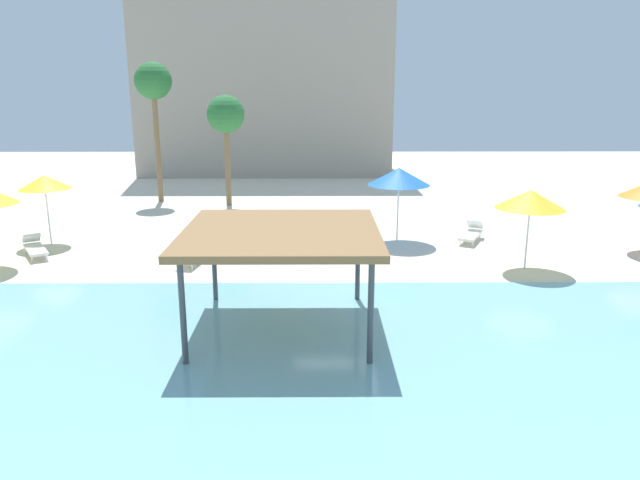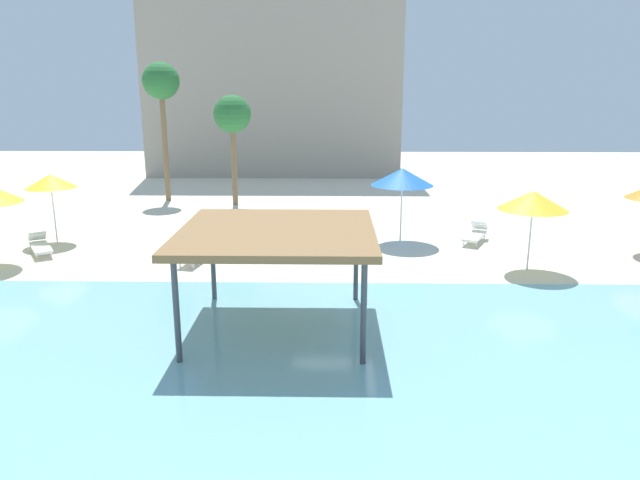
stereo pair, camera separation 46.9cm
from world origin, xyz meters
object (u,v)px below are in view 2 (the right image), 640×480
at_px(lounge_chair_2, 341,244).
at_px(palm_tree_0, 161,85).
at_px(lounge_chair_1, 197,252).
at_px(beach_umbrella_blue_5, 402,177).
at_px(lounge_chair_4, 40,245).
at_px(beach_umbrella_yellow_0, 50,181).
at_px(palm_tree_1, 232,116).
at_px(lounge_chair_3, 476,234).
at_px(beach_umbrella_yellow_2, 533,200).
at_px(shade_pavilion, 277,235).

xyz_separation_m(lounge_chair_2, palm_tree_0, (-9.22, 10.26, 5.75)).
height_order(lounge_chair_1, lounge_chair_2, same).
xyz_separation_m(beach_umbrella_blue_5, lounge_chair_4, (-13.56, -1.97, -2.28)).
bearing_deg(beach_umbrella_yellow_0, lounge_chair_4, -85.03).
distance_m(lounge_chair_4, palm_tree_1, 11.90).
relative_size(lounge_chair_1, palm_tree_1, 0.35).
distance_m(lounge_chair_2, lounge_chair_3, 5.66).
bearing_deg(lounge_chair_2, palm_tree_0, -147.67).
distance_m(beach_umbrella_yellow_0, palm_tree_1, 10.03).
relative_size(beach_umbrella_yellow_0, lounge_chair_1, 1.37).
height_order(beach_umbrella_blue_5, palm_tree_1, palm_tree_1).
relative_size(lounge_chair_2, lounge_chair_3, 1.00).
height_order(beach_umbrella_yellow_2, lounge_chair_1, beach_umbrella_yellow_2).
bearing_deg(palm_tree_1, lounge_chair_2, -59.62).
relative_size(shade_pavilion, lounge_chair_2, 2.44).
relative_size(beach_umbrella_yellow_0, palm_tree_0, 0.37).
xyz_separation_m(beach_umbrella_blue_5, lounge_chair_3, (3.01, 0.06, -2.28)).
relative_size(shade_pavilion, palm_tree_1, 0.86).
bearing_deg(lounge_chair_3, lounge_chair_4, -56.77).
bearing_deg(beach_umbrella_yellow_0, beach_umbrella_blue_5, 1.16).
relative_size(beach_umbrella_blue_5, lounge_chair_1, 1.49).
relative_size(beach_umbrella_blue_5, lounge_chair_4, 1.54).
relative_size(lounge_chair_3, lounge_chair_4, 1.03).
xyz_separation_m(lounge_chair_2, lounge_chair_4, (-11.18, -0.29, 0.00)).
bearing_deg(beach_umbrella_yellow_2, shade_pavilion, -147.74).
xyz_separation_m(beach_umbrella_yellow_2, palm_tree_1, (-11.64, 11.31, 2.13)).
bearing_deg(lounge_chair_4, lounge_chair_3, 63.92).
bearing_deg(shade_pavilion, lounge_chair_3, 51.23).
bearing_deg(lounge_chair_2, beach_umbrella_yellow_2, 61.88).
relative_size(beach_umbrella_yellow_2, palm_tree_1, 0.49).
xyz_separation_m(beach_umbrella_yellow_2, beach_umbrella_blue_5, (-3.85, 3.77, 0.20)).
height_order(beach_umbrella_yellow_0, beach_umbrella_yellow_2, beach_umbrella_yellow_2).
bearing_deg(lounge_chair_4, beach_umbrella_yellow_2, 51.04).
bearing_deg(lounge_chair_1, shade_pavilion, 40.99).
bearing_deg(lounge_chair_4, beach_umbrella_yellow_0, 151.91).
height_order(shade_pavilion, palm_tree_1, palm_tree_1).
height_order(lounge_chair_2, palm_tree_0, palm_tree_0).
relative_size(beach_umbrella_yellow_0, lounge_chair_3, 1.38).
bearing_deg(palm_tree_1, lounge_chair_1, -88.52).
bearing_deg(palm_tree_1, beach_umbrella_yellow_0, -127.15).
distance_m(lounge_chair_1, lounge_chair_2, 5.27).
distance_m(lounge_chair_3, lounge_chair_4, 16.69).
relative_size(beach_umbrella_yellow_2, lounge_chair_2, 1.39).
distance_m(shade_pavilion, beach_umbrella_blue_5, 9.70).
distance_m(lounge_chair_2, lounge_chair_4, 11.18).
xyz_separation_m(shade_pavilion, beach_umbrella_yellow_0, (-9.61, 8.51, -0.03)).
distance_m(shade_pavilion, palm_tree_1, 16.87).
relative_size(lounge_chair_3, palm_tree_0, 0.27).
bearing_deg(beach_umbrella_blue_5, beach_umbrella_yellow_2, -44.39).
height_order(beach_umbrella_yellow_2, palm_tree_0, palm_tree_0).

